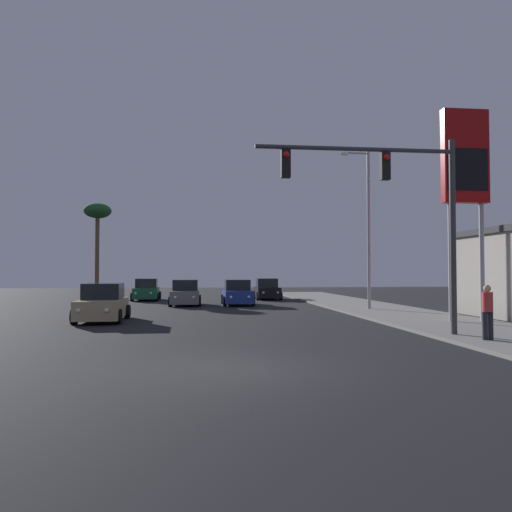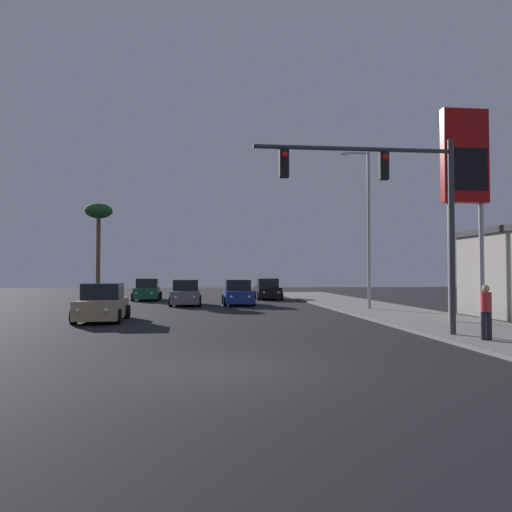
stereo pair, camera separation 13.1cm
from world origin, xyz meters
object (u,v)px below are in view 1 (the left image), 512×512
object	(u,v)px
street_lamp	(366,221)
traffic_light_mast	(398,196)
car_black	(267,290)
car_blue	(237,293)
car_tan	(103,304)
car_green	(146,290)
gas_station_sign	(465,168)
pedestrian_on_sidewalk	(487,310)
palm_tree_far	(98,216)
car_grey	(185,294)

from	to	relation	value
street_lamp	traffic_light_mast	bearing A→B (deg)	-104.06
car_black	traffic_light_mast	distance (m)	24.47
car_black	car_blue	distance (m)	7.28
car_tan	car_blue	world-z (taller)	same
car_green	gas_station_sign	distance (m)	25.57
car_black	car_tan	size ratio (longest dim) A/B	1.00
car_blue	pedestrian_on_sidewalk	size ratio (longest dim) A/B	2.58
car_tan	pedestrian_on_sidewalk	bearing A→B (deg)	145.04
car_tan	car_green	size ratio (longest dim) A/B	1.00
pedestrian_on_sidewalk	palm_tree_far	distance (m)	36.28
car_tan	gas_station_sign	distance (m)	16.84
car_grey	car_green	xyz separation A→B (m)	(-3.19, 6.37, 0.00)
car_black	car_blue	world-z (taller)	same
car_green	car_black	bearing A→B (deg)	-179.96
car_grey	street_lamp	bearing A→B (deg)	151.06
car_green	palm_tree_far	bearing A→B (deg)	-51.80
car_green	car_grey	bearing A→B (deg)	114.56
gas_station_sign	street_lamp	bearing A→B (deg)	103.60
traffic_light_mast	pedestrian_on_sidewalk	distance (m)	4.51
car_green	street_lamp	world-z (taller)	street_lamp
street_lamp	car_blue	bearing A→B (deg)	140.03
car_grey	gas_station_sign	xyz separation A→B (m)	(12.16, -13.22, 5.86)
car_green	gas_station_sign	world-z (taller)	gas_station_sign
car_grey	car_green	bearing A→B (deg)	-63.23
gas_station_sign	palm_tree_far	world-z (taller)	gas_station_sign
street_lamp	gas_station_sign	bearing A→B (deg)	-76.40
car_grey	street_lamp	world-z (taller)	street_lamp
car_grey	car_blue	bearing A→B (deg)	-179.21
car_tan	palm_tree_far	bearing A→B (deg)	-79.78
car_black	car_green	xyz separation A→B (m)	(-9.50, -0.34, 0.00)
pedestrian_on_sidewalk	traffic_light_mast	bearing A→B (deg)	147.46
car_grey	street_lamp	xyz separation A→B (m)	(10.36, -5.77, 4.36)
car_tan	street_lamp	xyz separation A→B (m)	(13.71, 4.52, 4.36)
car_black	pedestrian_on_sidewalk	distance (m)	25.76
palm_tree_far	traffic_light_mast	bearing A→B (deg)	-62.29
car_grey	car_blue	distance (m)	3.43
car_black	street_lamp	xyz separation A→B (m)	(4.04, -12.49, 4.36)
car_tan	gas_station_sign	xyz separation A→B (m)	(15.52, -2.93, 5.86)
car_green	traffic_light_mast	bearing A→B (deg)	112.06
car_blue	pedestrian_on_sidewalk	distance (m)	19.87
car_black	palm_tree_far	world-z (taller)	palm_tree_far
street_lamp	pedestrian_on_sidewalk	size ratio (longest dim) A/B	5.39
street_lamp	gas_station_sign	xyz separation A→B (m)	(1.80, -7.45, 1.50)
car_black	car_tan	bearing A→B (deg)	61.71
traffic_light_mast	pedestrian_on_sidewalk	xyz separation A→B (m)	(2.22, -1.41, -3.66)
car_black	gas_station_sign	size ratio (longest dim) A/B	0.48
traffic_light_mast	car_tan	bearing A→B (deg)	146.60
car_grey	palm_tree_far	size ratio (longest dim) A/B	0.52
car_black	traffic_light_mast	world-z (taller)	traffic_light_mast
car_tan	car_blue	xyz separation A→B (m)	(6.78, 10.33, 0.00)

